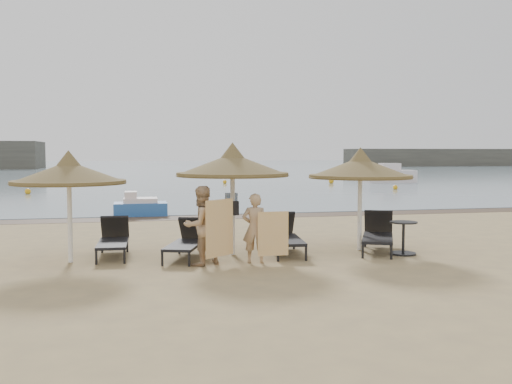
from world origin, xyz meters
TOP-DOWN VIEW (x-y plane):
  - ground at (0.00, 0.00)m, footprint 160.00×160.00m
  - sea at (0.00, 80.00)m, footprint 200.00×140.00m
  - wet_sand_strip at (0.00, 9.40)m, footprint 200.00×1.60m
  - palapa_left at (-3.30, 1.34)m, footprint 2.48×2.48m
  - palapa_center at (0.35, 1.50)m, footprint 2.67×2.67m
  - palapa_right at (3.53, 1.47)m, footprint 2.56×2.56m
  - lounger_far_left at (-2.40, 1.99)m, footprint 0.72×2.00m
  - lounger_near_left at (-0.73, 1.39)m, footprint 1.24×2.05m
  - lounger_near_right at (1.62, 1.53)m, footprint 0.92×2.16m
  - lounger_far_right at (3.94, 1.28)m, footprint 1.53×2.20m
  - side_table at (4.30, 0.65)m, footprint 0.65×0.65m
  - person_left at (-0.53, 0.43)m, footprint 1.08×0.95m
  - person_right at (0.65, 0.42)m, footprint 0.93×0.74m
  - towel_left at (-0.18, 0.08)m, footprint 0.68×0.56m
  - towel_right at (1.00, 0.17)m, footprint 0.69×0.04m
  - bag_patterned at (0.35, 1.68)m, footprint 0.31×0.14m
  - bag_dark at (0.35, 1.34)m, footprint 0.24×0.13m
  - pedal_boat at (-1.66, 10.50)m, footprint 2.00×1.20m
  - buoy_left at (-7.76, 22.97)m, footprint 0.34×0.34m
  - buoy_mid at (5.04, 31.33)m, footprint 0.31×0.31m
  - buoy_right at (14.67, 22.18)m, footprint 0.31×0.31m
  - buoy_extra at (13.04, 29.69)m, footprint 0.40×0.40m

SIDE VIEW (x-z plane):
  - ground at x=0.00m, z-range 0.00..0.00m
  - wet_sand_strip at x=0.00m, z-range 0.00..0.01m
  - sea at x=0.00m, z-range 0.00..0.03m
  - buoy_mid at x=5.04m, z-range 0.00..0.31m
  - buoy_right at x=14.67m, z-range 0.00..0.31m
  - buoy_left at x=-7.76m, z-range 0.00..0.34m
  - buoy_extra at x=13.04m, z-range 0.00..0.40m
  - pedal_boat at x=-1.66m, z-range -0.12..0.81m
  - side_table at x=4.30m, z-range -0.02..0.76m
  - lounger_near_left at x=-0.73m, z-range -0.04..0.83m
  - lounger_far_left at x=-2.40m, z-range -0.04..0.84m
  - lounger_near_right at x=1.62m, z-range -0.05..0.89m
  - lounger_far_right at x=3.94m, z-range -0.05..0.90m
  - towel_right at x=1.00m, z-range 0.18..1.14m
  - towel_left at x=-0.18m, z-range 0.23..1.43m
  - person_right at x=0.65m, z-range 0.00..1.77m
  - person_left at x=-0.53m, z-range 0.00..1.97m
  - bag_dark at x=0.35m, z-range 0.95..1.28m
  - bag_patterned at x=0.35m, z-range 1.07..1.45m
  - palapa_left at x=-3.30m, z-range 0.73..3.19m
  - palapa_right at x=3.53m, z-range 0.75..3.29m
  - palapa_center at x=0.35m, z-range 0.78..3.43m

